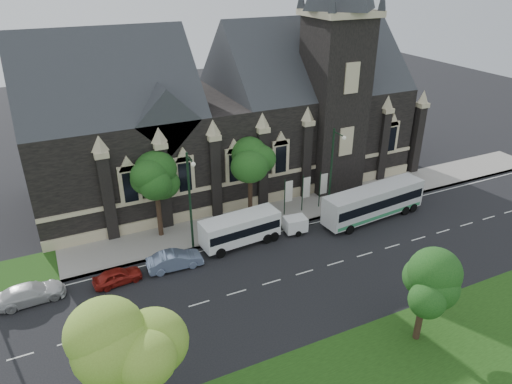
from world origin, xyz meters
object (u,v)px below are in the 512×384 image
tree_walk_right (251,160)px  shuttle_bus (240,228)px  street_lamp_mid (190,197)px  car_far_red (117,276)px  banner_flag_right (322,186)px  sedan (175,260)px  tree_walk_left (157,178)px  box_trailer (295,224)px  banner_flag_left (287,194)px  tour_coach (374,202)px  street_lamp_near (333,168)px  banner_flag_center (305,190)px  car_far_white (30,293)px  tree_park_east (427,279)px  tree_park_near (137,341)px

tree_walk_right → shuttle_bus: bearing=-124.9°
street_lamp_mid → car_far_red: 8.46m
banner_flag_right → sedan: bearing=-166.8°
tree_walk_left → box_trailer: bearing=-23.8°
banner_flag_left → tour_coach: (7.30, -4.08, -0.62)m
tree_walk_left → tree_walk_right: bearing=0.1°
street_lamp_near → banner_flag_center: street_lamp_near is taller
street_lamp_mid → car_far_white: size_ratio=1.85×
street_lamp_mid → tour_coach: (17.59, -2.17, -3.35)m
street_lamp_near → car_far_red: bearing=-174.5°
car_far_white → banner_flag_center: bearing=-85.3°
banner_flag_left → car_far_red: size_ratio=1.07×
tour_coach → street_lamp_near: bearing=143.5°
tree_walk_left → tour_coach: tree_walk_left is taller
tree_walk_left → tree_park_east: bearing=-59.1°
tree_park_near → box_trailer: size_ratio=2.89×
box_trailer → banner_flag_center: bearing=53.8°
tree_park_near → shuttle_bus: bearing=51.7°
street_lamp_mid → tour_coach: size_ratio=0.80×
shuttle_bus → tree_park_east: bearing=-72.8°
box_trailer → street_lamp_near: bearing=21.7°
street_lamp_mid → car_far_white: street_lamp_mid is taller
car_far_white → tree_walk_left: bearing=-68.7°
street_lamp_near → sedan: street_lamp_near is taller
street_lamp_mid → banner_flag_center: street_lamp_mid is taller
tree_park_near → car_far_white: bearing=110.3°
street_lamp_near → banner_flag_left: bearing=152.8°
banner_flag_right → car_far_white: 27.65m
shuttle_bus → tree_walk_left: bearing=138.2°
tree_park_east → banner_flag_center: (2.11, 18.32, -2.24)m
tree_park_east → tree_walk_right: (-2.96, 20.04, 1.20)m
shuttle_bus → car_far_white: (-17.16, -0.58, -0.88)m
sedan → car_far_white: sedan is taller
tour_coach → box_trailer: bearing=168.8°
tree_walk_right → tour_coach: (10.38, -5.79, -4.06)m
tree_park_east → banner_flag_right: size_ratio=1.57×
shuttle_bus → box_trailer: shuttle_bus is taller
tree_park_near → car_far_white: tree_park_near is taller
tree_park_east → shuttle_bus: (-6.11, 15.53, -3.03)m
banner_flag_left → banner_flag_center: (2.00, 0.00, 0.00)m
street_lamp_near → banner_flag_right: bearing=81.4°
tree_park_near → car_far_white: 16.37m
banner_flag_center → car_far_red: bearing=-168.4°
car_far_red → banner_flag_right: bearing=-84.9°
street_lamp_mid → tour_coach: bearing=-7.0°
tree_walk_left → tree_park_near: bearing=-107.1°
tree_walk_right → box_trailer: size_ratio=2.64×
tree_park_near → banner_flag_right: 28.61m
tour_coach → street_lamp_mid: bearing=167.7°
shuttle_bus → car_far_red: (-10.96, -1.13, -0.95)m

